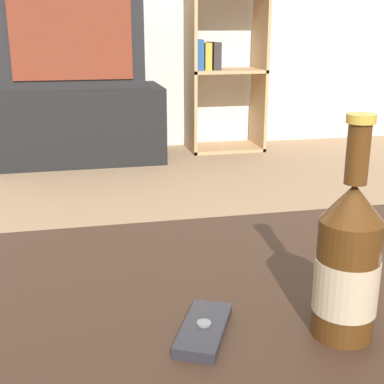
% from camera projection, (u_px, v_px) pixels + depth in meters
% --- Properties ---
extents(coffee_table, '(1.20, 0.80, 0.42)m').
position_uv_depth(coffee_table, '(210.00, 366.00, 0.68)').
color(coffee_table, '#332116').
rests_on(coffee_table, ground_plane).
extents(tv_stand, '(1.02, 0.50, 0.45)m').
position_uv_depth(tv_stand, '(77.00, 124.00, 3.22)').
color(tv_stand, black).
rests_on(tv_stand, ground_plane).
extents(television, '(0.78, 0.49, 0.55)m').
position_uv_depth(television, '(72.00, 38.00, 3.07)').
color(television, black).
rests_on(television, tv_stand).
extents(bookshelf, '(0.48, 0.30, 1.03)m').
position_uv_depth(bookshelf, '(222.00, 68.00, 3.42)').
color(bookshelf, tan).
rests_on(bookshelf, ground_plane).
extents(beer_bottle, '(0.08, 0.08, 0.27)m').
position_uv_depth(beer_bottle, '(348.00, 264.00, 0.63)').
color(beer_bottle, '#47280F').
rests_on(beer_bottle, coffee_table).
extents(cell_phone, '(0.10, 0.13, 0.02)m').
position_uv_depth(cell_phone, '(204.00, 329.00, 0.65)').
color(cell_phone, '#232328').
rests_on(cell_phone, coffee_table).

